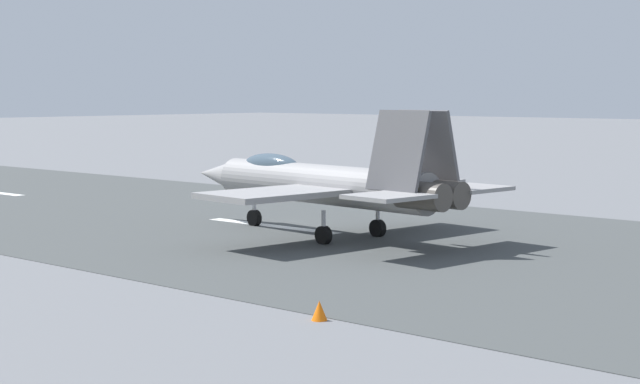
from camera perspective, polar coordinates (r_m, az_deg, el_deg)
name	(u,v)px	position (r m, az deg, el deg)	size (l,w,h in m)	color
ground_plane	(272,226)	(47.65, -2.67, -1.92)	(400.00, 400.00, 0.00)	slate
runway_strip	(273,226)	(47.64, -2.66, -1.91)	(240.00, 26.00, 0.02)	#414545
fighter_jet	(325,183)	(43.94, 0.25, 0.52)	(16.60, 13.10, 5.53)	gray
crew_person	(302,187)	(58.51, -0.99, 0.26)	(0.50, 0.56, 1.61)	#1E2338
marker_cone_near	(319,310)	(28.02, -0.04, -6.63)	(0.44, 0.44, 0.55)	orange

